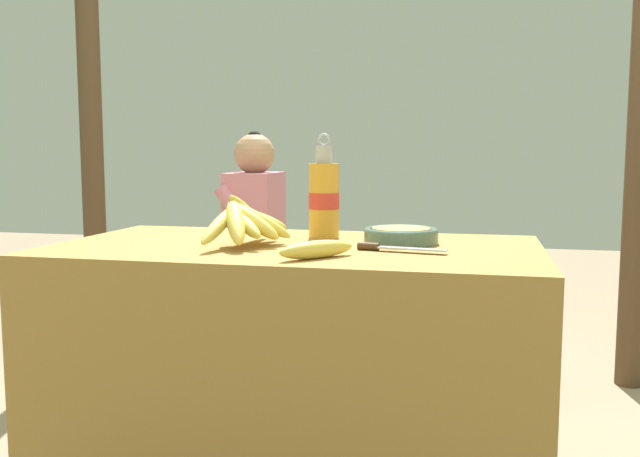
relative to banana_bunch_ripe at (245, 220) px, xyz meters
The scene contains 10 objects.
market_counter 0.49m from the banana_bunch_ripe, 21.46° to the left, with size 1.30×0.71×0.80m.
banana_bunch_ripe is the anchor object (origin of this frame).
serving_bowl 0.43m from the banana_bunch_ripe, 19.27° to the left, with size 0.20×0.20×0.04m.
water_bottle 0.28m from the banana_bunch_ripe, 52.49° to the left, with size 0.09×0.09×0.30m.
loose_banana_front 0.30m from the banana_bunch_ripe, 35.94° to the right, with size 0.17×0.19×0.04m.
knife 0.39m from the banana_bunch_ripe, ahead, with size 0.23×0.06×0.02m.
wooden_bench 1.27m from the banana_bunch_ripe, 92.25° to the left, with size 1.68×0.32×0.46m.
seated_vendor 1.23m from the banana_bunch_ripe, 109.57° to the left, with size 0.41×0.40×1.14m.
banana_bunch_green 1.30m from the banana_bunch_ripe, 68.95° to the left, with size 0.19×0.31×0.15m.
support_post_near 2.09m from the banana_bunch_ripe, 132.36° to the left, with size 0.12×0.12×2.57m.
Camera 1 is at (0.48, -1.75, 1.04)m, focal length 38.00 mm.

